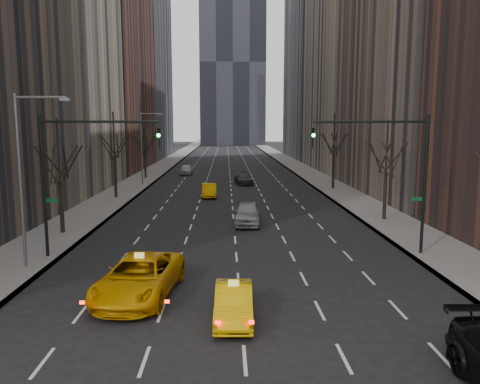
{
  "coord_description": "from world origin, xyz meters",
  "views": [
    {
      "loc": [
        -0.58,
        -14.25,
        7.58
      ],
      "look_at": [
        0.27,
        14.04,
        3.5
      ],
      "focal_mm": 35.0,
      "sensor_mm": 36.0,
      "label": 1
    }
  ],
  "objects": [
    {
      "name": "traffic_mast_right",
      "position": [
        9.11,
        12.0,
        5.49
      ],
      "size": [
        6.69,
        0.39,
        8.0
      ],
      "color": "black",
      "rests_on": "ground"
    },
    {
      "name": "bld_right_far",
      "position": [
        21.5,
        64.0,
        25.0
      ],
      "size": [
        14.0,
        28.0,
        50.0
      ],
      "primitive_type": "cube",
      "color": "tan",
      "rests_on": "ground"
    },
    {
      "name": "bld_left_far",
      "position": [
        -21.5,
        66.0,
        22.0
      ],
      "size": [
        14.0,
        28.0,
        44.0
      ],
      "primitive_type": "cube",
      "color": "brown",
      "rests_on": "ground"
    },
    {
      "name": "far_suv_grey",
      "position": [
        1.68,
        45.54,
        0.73
      ],
      "size": [
        2.59,
        5.22,
        1.46
      ],
      "primitive_type": "imported",
      "rotation": [
        0.0,
        0.0,
        0.11
      ],
      "color": "#2F2E34",
      "rests_on": "ground"
    },
    {
      "name": "bld_right_deep",
      "position": [
        21.5,
        95.0,
        29.0
      ],
      "size": [
        14.0,
        30.0,
        58.0
      ],
      "primitive_type": "cube",
      "color": "slate",
      "rests_on": "ground"
    },
    {
      "name": "far_car_white",
      "position": [
        -6.7,
        57.39,
        0.76
      ],
      "size": [
        1.93,
        4.51,
        1.52
      ],
      "primitive_type": "imported",
      "rotation": [
        0.0,
        0.0,
        -0.03
      ],
      "color": "#BABABA",
      "rests_on": "ground"
    },
    {
      "name": "tree_rw_b",
      "position": [
        12.0,
        22.0,
        3.72
      ],
      "size": [
        3.36,
        3.5,
        7.82
      ],
      "color": "black",
      "rests_on": "ground"
    },
    {
      "name": "tree_lw_c",
      "position": [
        -12.0,
        34.0,
        4.04
      ],
      "size": [
        3.36,
        3.5,
        8.74
      ],
      "color": "black",
      "rests_on": "ground"
    },
    {
      "name": "bld_left_deep",
      "position": [
        -21.5,
        96.0,
        30.0
      ],
      "size": [
        14.0,
        30.0,
        60.0
      ],
      "primitive_type": "cube",
      "color": "slate",
      "rests_on": "ground"
    },
    {
      "name": "sidewalk_left",
      "position": [
        -12.25,
        70.0,
        0.07
      ],
      "size": [
        4.5,
        320.0,
        0.15
      ],
      "primitive_type": "cube",
      "color": "slate",
      "rests_on": "ground"
    },
    {
      "name": "tree_rw_c",
      "position": [
        12.0,
        40.0,
        4.04
      ],
      "size": [
        3.36,
        3.5,
        8.74
      ],
      "color": "black",
      "rests_on": "ground"
    },
    {
      "name": "sidewalk_right",
      "position": [
        12.25,
        70.0,
        0.07
      ],
      "size": [
        4.5,
        320.0,
        0.15
      ],
      "primitive_type": "cube",
      "color": "slate",
      "rests_on": "ground"
    },
    {
      "name": "taxi_suv",
      "position": [
        -4.44,
        5.8,
        0.89
      ],
      "size": [
        3.72,
        6.71,
        1.78
      ],
      "primitive_type": "imported",
      "rotation": [
        0.0,
        0.0,
        -0.13
      ],
      "color": "#E6A004",
      "rests_on": "ground"
    },
    {
      "name": "ground",
      "position": [
        0.0,
        0.0,
        0.0
      ],
      "size": [
        400.0,
        400.0,
        0.0
      ],
      "primitive_type": "plane",
      "color": "black",
      "rests_on": "ground"
    },
    {
      "name": "tree_lw_b",
      "position": [
        -12.0,
        18.0,
        3.72
      ],
      "size": [
        3.36,
        3.5,
        7.82
      ],
      "color": "black",
      "rests_on": "ground"
    },
    {
      "name": "far_taxi",
      "position": [
        -2.38,
        34.8,
        0.7
      ],
      "size": [
        1.65,
        4.32,
        1.41
      ],
      "primitive_type": "imported",
      "rotation": [
        0.0,
        0.0,
        0.04
      ],
      "color": "#E2A004",
      "rests_on": "ground"
    },
    {
      "name": "tree_lw_d",
      "position": [
        -12.0,
        52.0,
        3.56
      ],
      "size": [
        3.36,
        3.5,
        7.36
      ],
      "color": "black",
      "rests_on": "ground"
    },
    {
      "name": "streetlight_near",
      "position": [
        -10.84,
        10.0,
        5.62
      ],
      "size": [
        2.83,
        0.22,
        9.0
      ],
      "color": "slate",
      "rests_on": "ground"
    },
    {
      "name": "streetlight_far",
      "position": [
        -10.84,
        45.0,
        5.62
      ],
      "size": [
        2.83,
        0.22,
        9.0
      ],
      "color": "slate",
      "rests_on": "ground"
    },
    {
      "name": "taxi_sedan",
      "position": [
        -0.3,
        3.24,
        0.68
      ],
      "size": [
        1.54,
        4.18,
        1.37
      ],
      "primitive_type": "imported",
      "rotation": [
        0.0,
        0.0,
        -0.02
      ],
      "color": "#E8B004",
      "rests_on": "ground"
    },
    {
      "name": "traffic_mast_left",
      "position": [
        -9.11,
        12.0,
        5.49
      ],
      "size": [
        6.69,
        0.39,
        8.0
      ],
      "color": "black",
      "rests_on": "ground"
    },
    {
      "name": "silver_sedan_ahead",
      "position": [
        1.06,
        20.98,
        0.85
      ],
      "size": [
        2.43,
        5.16,
        1.71
      ],
      "primitive_type": "imported",
      "rotation": [
        0.0,
        0.0,
        -0.08
      ],
      "color": "#94979B",
      "rests_on": "ground"
    }
  ]
}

